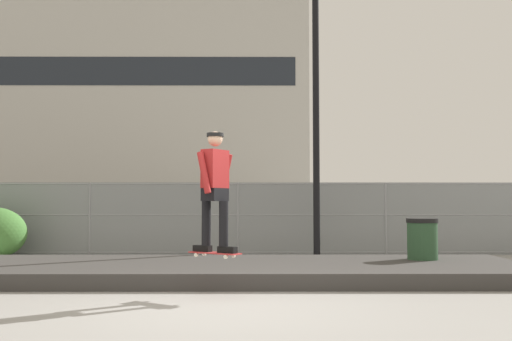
% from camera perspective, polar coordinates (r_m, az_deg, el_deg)
% --- Properties ---
extents(ground_plane, '(120.00, 120.00, 0.00)m').
position_cam_1_polar(ground_plane, '(7.57, -3.33, -13.23)').
color(ground_plane, gray).
extents(gravel_berm, '(10.46, 3.29, 0.26)m').
position_cam_1_polar(gravel_berm, '(10.47, -2.46, -9.72)').
color(gravel_berm, '#3D3A38').
rests_on(gravel_berm, ground_plane).
extents(skateboard, '(0.77, 0.62, 0.07)m').
position_cam_1_polar(skateboard, '(8.22, -4.06, -8.08)').
color(skateboard, '#B22D2D').
extents(skater, '(0.65, 0.61, 1.70)m').
position_cam_1_polar(skater, '(8.20, -4.04, -1.30)').
color(skater, black).
rests_on(skater, skateboard).
extents(chain_fence, '(22.88, 0.06, 1.85)m').
position_cam_1_polar(chain_fence, '(14.99, -1.79, -4.69)').
color(chain_fence, gray).
rests_on(chain_fence, ground_plane).
extents(street_lamp, '(0.44, 0.44, 7.10)m').
position_cam_1_polar(street_lamp, '(14.27, 5.87, 9.24)').
color(street_lamp, black).
rests_on(street_lamp, ground_plane).
extents(parked_car_near, '(4.47, 2.09, 1.66)m').
position_cam_1_polar(parked_car_near, '(18.56, -18.97, -4.52)').
color(parked_car_near, navy).
rests_on(parked_car_near, ground_plane).
extents(parked_car_mid, '(4.53, 2.21, 1.66)m').
position_cam_1_polar(parked_car_mid, '(17.63, -0.28, -4.78)').
color(parked_car_mid, silver).
rests_on(parked_car_mid, ground_plane).
extents(library_building, '(30.11, 10.80, 20.55)m').
position_cam_1_polar(library_building, '(56.88, -10.66, 5.90)').
color(library_building, '#B2AFA8').
rests_on(library_building, ground_plane).
extents(trash_bin, '(0.59, 0.59, 1.03)m').
position_cam_1_polar(trash_bin, '(11.46, 15.98, -7.09)').
color(trash_bin, '#2D5133').
rests_on(trash_bin, ground_plane).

